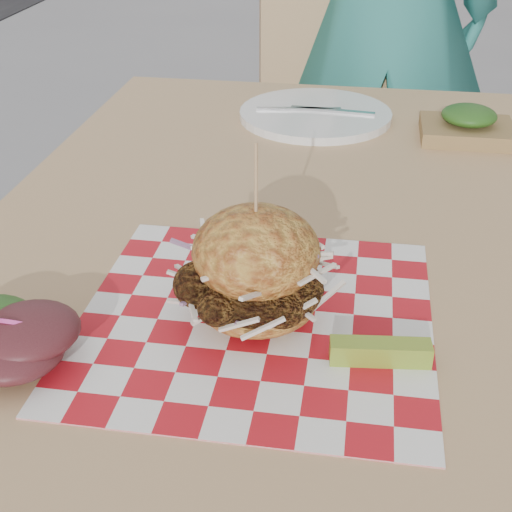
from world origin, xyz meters
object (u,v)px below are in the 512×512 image
object	(u,v)px
patio_table	(288,271)
patio_chair	(323,111)
diner	(387,5)
sandwich	(256,273)

from	to	relation	value
patio_table	patio_chair	bearing A→B (deg)	91.40
patio_chair	diner	bearing A→B (deg)	15.83
diner	sandwich	world-z (taller)	diner
patio_chair	sandwich	bearing A→B (deg)	-103.95
patio_chair	sandwich	world-z (taller)	patio_chair
patio_table	sandwich	bearing A→B (deg)	-92.02
patio_chair	sandwich	xyz separation A→B (m)	(0.02, -1.25, 0.25)
diner	patio_table	size ratio (longest dim) A/B	1.36
sandwich	patio_table	bearing A→B (deg)	87.98
patio_chair	sandwich	distance (m)	1.28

